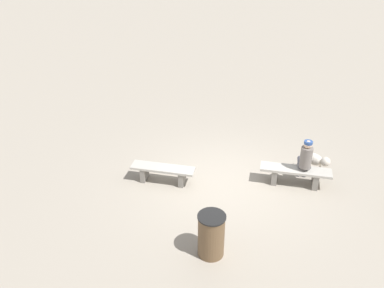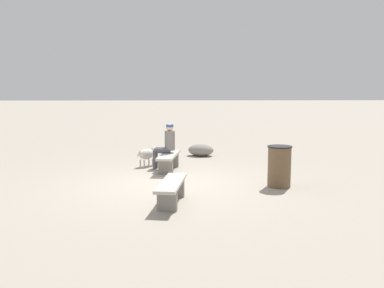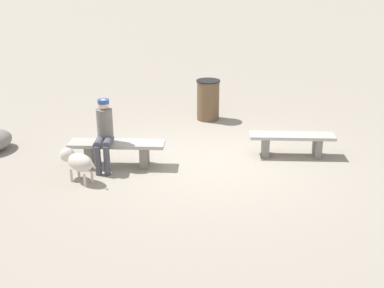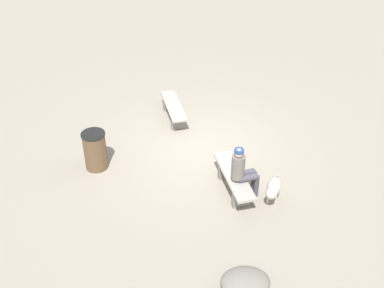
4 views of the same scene
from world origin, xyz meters
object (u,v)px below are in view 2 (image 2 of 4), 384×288
(bench_right, at_px, (169,159))
(trash_bin, at_px, (279,166))
(seated_person, at_px, (166,144))
(boulder, at_px, (201,150))
(dog, at_px, (148,153))
(bench_left, at_px, (171,188))

(bench_right, height_order, trash_bin, trash_bin)
(seated_person, relative_size, trash_bin, 1.34)
(seated_person, height_order, trash_bin, seated_person)
(trash_bin, bearing_deg, bench_right, 51.18)
(bench_right, bearing_deg, trash_bin, -119.84)
(boulder, bearing_deg, trash_bin, -161.78)
(bench_right, distance_m, dog, 0.88)
(dog, relative_size, boulder, 0.75)
(bench_left, distance_m, boulder, 5.78)
(bench_left, xyz_separation_m, bench_right, (3.26, 0.10, 0.01))
(seated_person, bearing_deg, boulder, -19.00)
(trash_bin, bearing_deg, dog, 49.49)
(dog, distance_m, boulder, 2.44)
(bench_left, distance_m, trash_bin, 2.71)
(dog, height_order, boulder, dog)
(bench_left, distance_m, seated_person, 3.49)
(boulder, bearing_deg, bench_right, 157.07)
(dog, bearing_deg, bench_left, -126.92)
(bench_left, height_order, seated_person, seated_person)
(seated_person, distance_m, trash_bin, 3.41)
(seated_person, height_order, dog, seated_person)
(dog, bearing_deg, trash_bin, -87.59)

